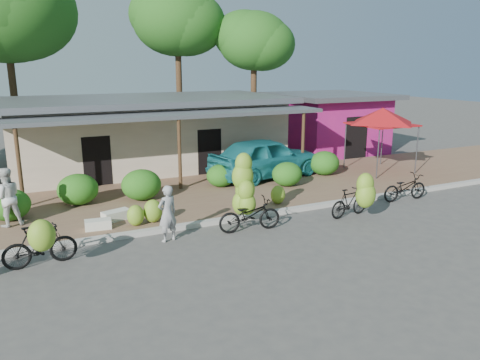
% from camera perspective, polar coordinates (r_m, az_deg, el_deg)
% --- Properties ---
extents(ground, '(100.00, 100.00, 0.00)m').
position_cam_1_polar(ground, '(13.09, 1.39, -7.82)').
color(ground, '#4B4845').
rests_on(ground, ground).
extents(sidewalk, '(60.00, 6.00, 0.12)m').
position_cam_1_polar(sidewalk, '(17.43, -6.07, -2.09)').
color(sidewalk, brown).
rests_on(sidewalk, ground).
extents(curb, '(60.00, 0.25, 0.15)m').
position_cam_1_polar(curb, '(14.76, -2.14, -4.95)').
color(curb, '#A8A399').
rests_on(curb, ground).
extents(shop_main, '(13.00, 8.50, 3.35)m').
position_cam_1_polar(shop_main, '(22.66, -11.26, 5.75)').
color(shop_main, beige).
rests_on(shop_main, ground).
extents(shop_pink, '(6.00, 6.00, 3.25)m').
position_cam_1_polar(shop_pink, '(27.25, 10.74, 7.01)').
color(shop_pink, '#B41B6B').
rests_on(shop_pink, ground).
extents(tree_center_right, '(5.29, 5.18, 9.42)m').
position_cam_1_polar(tree_center_right, '(28.94, -8.13, 18.95)').
color(tree_center_right, '#4B391E').
rests_on(tree_center_right, ground).
extents(tree_near_right, '(4.43, 4.24, 7.91)m').
position_cam_1_polar(tree_near_right, '(28.53, 1.26, 16.77)').
color(tree_near_right, '#4B391E').
rests_on(tree_near_right, ground).
extents(hedge_0, '(1.27, 1.14, 0.99)m').
position_cam_1_polar(hedge_0, '(16.17, -26.33, -2.73)').
color(hedge_0, '#214E11').
rests_on(hedge_0, sidewalk).
extents(hedge_1, '(1.38, 1.25, 1.08)m').
position_cam_1_polar(hedge_1, '(17.04, -19.16, -1.09)').
color(hedge_1, '#214E11').
rests_on(hedge_1, sidewalk).
extents(hedge_2, '(1.42, 1.27, 1.10)m').
position_cam_1_polar(hedge_2, '(17.03, -11.94, -0.57)').
color(hedge_2, '#214E11').
rests_on(hedge_2, sidewalk).
extents(hedge_3, '(1.15, 1.03, 0.90)m').
position_cam_1_polar(hedge_3, '(18.50, -2.36, 0.55)').
color(hedge_3, '#214E11').
rests_on(hedge_3, sidewalk).
extents(hedge_4, '(1.23, 1.11, 0.96)m').
position_cam_1_polar(hedge_4, '(18.67, 5.75, 0.72)').
color(hedge_4, '#214E11').
rests_on(hedge_4, sidewalk).
extents(hedge_5, '(1.34, 1.21, 1.04)m').
position_cam_1_polar(hedge_5, '(20.79, 10.24, 2.04)').
color(hedge_5, '#214E11').
rests_on(hedge_5, sidewalk).
extents(red_canopy, '(3.50, 3.50, 2.86)m').
position_cam_1_polar(red_canopy, '(21.83, 16.97, 7.46)').
color(red_canopy, '#59595E').
rests_on(red_canopy, sidewalk).
extents(bike_left, '(1.79, 1.22, 1.39)m').
position_cam_1_polar(bike_left, '(12.41, -23.17, -7.12)').
color(bike_left, black).
rests_on(bike_left, ground).
extents(bike_center, '(1.97, 1.28, 2.28)m').
position_cam_1_polar(bike_center, '(14.02, 0.84, -2.57)').
color(bike_center, black).
rests_on(bike_center, ground).
extents(bike_right, '(1.64, 1.26, 1.58)m').
position_cam_1_polar(bike_right, '(15.40, 13.97, -2.10)').
color(bike_right, black).
rests_on(bike_right, ground).
extents(bike_far_right, '(1.89, 0.73, 0.98)m').
position_cam_1_polar(bike_far_right, '(18.04, 19.45, -0.87)').
color(bike_far_right, black).
rests_on(bike_far_right, ground).
extents(loose_banana_a, '(0.52, 0.44, 0.64)m').
position_cam_1_polar(loose_banana_a, '(14.41, -12.61, -4.23)').
color(loose_banana_a, '#75B12C').
rests_on(loose_banana_a, sidewalk).
extents(loose_banana_b, '(0.58, 0.49, 0.72)m').
position_cam_1_polar(loose_banana_b, '(14.59, -10.57, -3.73)').
color(loose_banana_b, '#75B12C').
rests_on(loose_banana_b, sidewalk).
extents(loose_banana_c, '(0.53, 0.45, 0.66)m').
position_cam_1_polar(loose_banana_c, '(16.28, 4.65, -1.79)').
color(loose_banana_c, '#75B12C').
rests_on(loose_banana_c, sidewalk).
extents(sack_near, '(0.93, 0.63, 0.30)m').
position_cam_1_polar(sack_near, '(15.12, -14.86, -4.18)').
color(sack_near, silver).
rests_on(sack_near, sidewalk).
extents(sack_far, '(0.79, 0.46, 0.28)m').
position_cam_1_polar(sack_far, '(14.46, -16.92, -5.20)').
color(sack_far, silver).
rests_on(sack_far, sidewalk).
extents(vendor, '(0.68, 0.55, 1.62)m').
position_cam_1_polar(vendor, '(13.19, -8.83, -4.06)').
color(vendor, gray).
rests_on(vendor, ground).
extents(bystander, '(0.97, 0.82, 1.78)m').
position_cam_1_polar(bystander, '(15.51, -26.61, -1.90)').
color(bystander, silver).
rests_on(bystander, sidewalk).
extents(teal_van, '(5.40, 3.00, 1.74)m').
position_cam_1_polar(teal_van, '(19.95, 3.13, 2.77)').
color(teal_van, '#196D73').
rests_on(teal_van, sidewalk).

